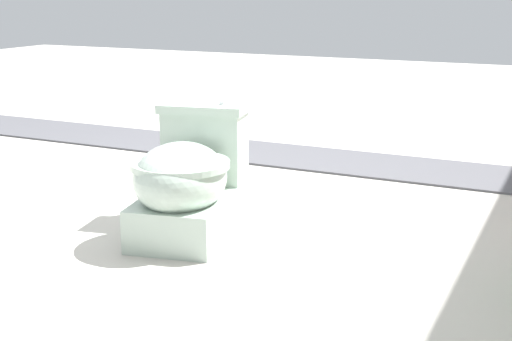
% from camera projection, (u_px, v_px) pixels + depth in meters
% --- Properties ---
extents(ground_plane, '(14.00, 14.00, 0.00)m').
position_uv_depth(ground_plane, '(181.00, 210.00, 3.24)').
color(ground_plane, '#B7B2A8').
extents(gravel_strip, '(0.56, 8.00, 0.01)m').
position_uv_depth(gravel_strip, '(364.00, 164.00, 4.05)').
color(gravel_strip, '#4C4C51').
rests_on(gravel_strip, ground).
extents(toilet, '(0.69, 0.49, 0.52)m').
position_uv_depth(toilet, '(189.00, 182.00, 2.88)').
color(toilet, '#B2C6B7').
rests_on(toilet, ground).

